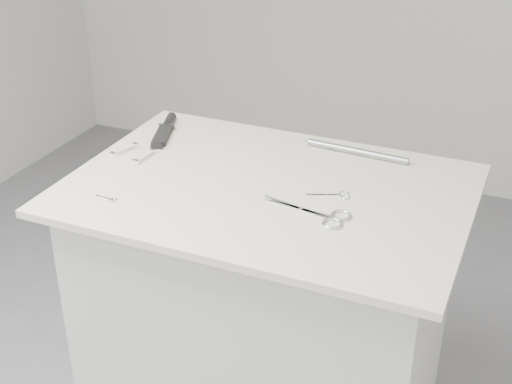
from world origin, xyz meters
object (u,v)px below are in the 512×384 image
at_px(large_shears, 324,216).
at_px(embroidery_scissors_b, 328,147).
at_px(plinth, 266,334).
at_px(embroidery_scissors_a, 336,195).
at_px(metal_rail, 357,151).
at_px(tiny_scissors, 108,199).
at_px(pocket_knife_a, 144,157).
at_px(pocket_knife_b, 124,149).
at_px(sheathed_knife, 166,129).

distance_m(large_shears, embroidery_scissors_b, 0.39).
height_order(plinth, large_shears, large_shears).
height_order(plinth, embroidery_scissors_a, embroidery_scissors_a).
bearing_deg(metal_rail, tiny_scissors, -134.75).
relative_size(plinth, embroidery_scissors_a, 8.57).
bearing_deg(metal_rail, pocket_knife_a, -154.38).
height_order(pocket_knife_b, metal_rail, metal_rail).
height_order(pocket_knife_a, pocket_knife_b, pocket_knife_b).
xyz_separation_m(plinth, sheathed_knife, (-0.41, 0.21, 0.48)).
relative_size(plinth, tiny_scissors, 14.61).
relative_size(plinth, metal_rail, 3.12).
height_order(embroidery_scissors_a, pocket_knife_b, pocket_knife_b).
relative_size(embroidery_scissors_b, pocket_knife_a, 1.24).
xyz_separation_m(embroidery_scissors_a, metal_rail, (-0.02, 0.25, 0.01)).
relative_size(sheathed_knife, pocket_knife_a, 2.42).
height_order(embroidery_scissors_b, metal_rail, metal_rail).
bearing_deg(plinth, pocket_knife_a, 176.86).
bearing_deg(plinth, large_shears, -26.67).
bearing_deg(large_shears, pocket_knife_a, 178.51).
bearing_deg(sheathed_knife, tiny_scissors, 172.18).
bearing_deg(pocket_knife_a, sheathed_knife, 15.20).
distance_m(plinth, metal_rail, 0.57).
bearing_deg(embroidery_scissors_a, embroidery_scissors_b, 88.86).
bearing_deg(tiny_scissors, pocket_knife_b, 118.79).
xyz_separation_m(embroidery_scissors_b, metal_rail, (0.09, -0.02, 0.01)).
relative_size(large_shears, tiny_scissors, 3.52).
relative_size(plinth, pocket_knife_b, 9.48).
bearing_deg(metal_rail, embroidery_scissors_b, 169.89).
height_order(pocket_knife_a, metal_rail, metal_rail).
bearing_deg(sheathed_knife, pocket_knife_b, 149.85).
bearing_deg(tiny_scissors, pocket_knife_a, 104.27).
bearing_deg(large_shears, tiny_scissors, -156.24).
distance_m(large_shears, sheathed_knife, 0.66).
bearing_deg(sheathed_knife, metal_rail, -101.92).
relative_size(tiny_scissors, sheathed_knife, 0.29).
bearing_deg(plinth, embroidery_scissors_b, 77.48).
height_order(large_shears, sheathed_knife, sheathed_knife).
bearing_deg(pocket_knife_b, embroidery_scissors_b, -47.68).
distance_m(large_shears, tiny_scissors, 0.52).
bearing_deg(metal_rail, large_shears, -86.06).
relative_size(embroidery_scissors_a, pocket_knife_b, 1.11).
distance_m(plinth, embroidery_scissors_a, 0.50).
distance_m(embroidery_scissors_a, metal_rail, 0.25).
distance_m(tiny_scissors, pocket_knife_a, 0.24).
bearing_deg(pocket_knife_b, sheathed_knife, 4.51).
xyz_separation_m(large_shears, metal_rail, (-0.02, 0.36, 0.01)).
height_order(sheathed_knife, pocket_knife_b, sheathed_knife).
xyz_separation_m(large_shears, embroidery_scissors_b, (-0.11, 0.38, -0.00)).
xyz_separation_m(embroidery_scissors_a, sheathed_knife, (-0.58, 0.18, 0.01)).
bearing_deg(plinth, embroidery_scissors_a, 7.29).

